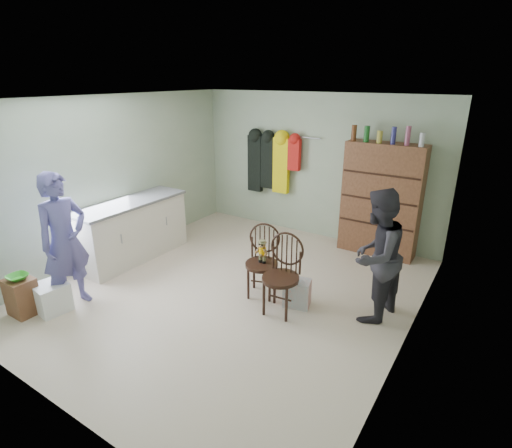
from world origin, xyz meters
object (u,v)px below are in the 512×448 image
Objects in this scene: counter at (132,230)px; dresser at (381,200)px; chair_far at (283,271)px; chair_front at (263,257)px.

dresser reaches higher than counter.
chair_far is at bearing -1.26° from counter.
chair_front reaches higher than counter.
chair_far is (0.43, -0.22, 0.01)m from chair_front.
chair_front is 0.96× the size of chair_far.
chair_front is at bearing -112.18° from dresser.
chair_front is 0.48m from chair_far.
dresser is (0.45, 2.36, 0.37)m from chair_far.
chair_far reaches higher than chair_front.
chair_far is (2.75, -0.06, 0.07)m from counter.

